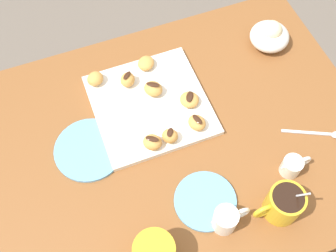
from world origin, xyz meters
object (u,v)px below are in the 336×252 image
Objects in this scene: ice_cream_bowl at (270,35)px; beignet_4 at (152,141)px; beignet_1 at (128,80)px; dining_table at (177,159)px; pastry_plate_square at (150,105)px; saucer_sky_right at (206,201)px; chocolate_sauce_pitcher at (292,166)px; saucer_sky_left at (89,150)px; beignet_7 at (147,63)px; cream_pitcher_white at (226,219)px; beignet_3 at (95,79)px; beignet_5 at (189,100)px; beignet_2 at (197,123)px; beignet_6 at (170,135)px; beignet_0 at (153,89)px; coffee_mug_mustard_left at (283,204)px.

ice_cream_bowl is 2.37× the size of beignet_4.
dining_table is at bearing 108.23° from beignet_1.
saucer_sky_right is at bearing 96.20° from pastry_plate_square.
saucer_sky_left is at bearing -27.20° from chocolate_sauce_pitcher.
beignet_7 reaches higher than saucer_sky_left.
cream_pitcher_white is 0.54m from beignet_3.
beignet_1 is 0.19m from beignet_5.
beignet_2 is 1.02× the size of beignet_4.
chocolate_sauce_pitcher reaches higher than beignet_6.
cream_pitcher_white reaches higher than saucer_sky_left.
saucer_sky_left is at bearing -12.97° from dining_table.
dining_table is 19.70× the size of beignet_5.
cream_pitcher_white is (-0.05, 0.39, 0.03)m from pastry_plate_square.
beignet_0 is (-0.02, -0.03, 0.03)m from pastry_plate_square.
saucer_sky_left reaches higher than dining_table.
coffee_mug_mustard_left is at bearing 121.19° from beignet_3.
beignet_3 is at bearing -3.94° from ice_cream_bowl.
beignet_1 is at bearing 155.80° from beignet_3.
beignet_6 is at bearing 102.84° from beignet_1.
chocolate_sauce_pitcher is (0.15, 0.41, -0.01)m from ice_cream_bowl.
dining_table is at bearing 94.41° from beignet_0.
beignet_6 is 0.81× the size of beignet_7.
beignet_7 is at bearing -87.95° from cream_pitcher_white.
cream_pitcher_white is 2.13× the size of beignet_3.
coffee_mug_mustard_left reaches higher than beignet_3.
beignet_2 is at bearing -106.46° from saucer_sky_right.
ice_cream_bowl is at bearing 176.06° from beignet_3.
beignet_6 is (0.04, -0.26, -0.00)m from cream_pitcher_white.
beignet_0 is 1.06× the size of beignet_2.
chocolate_sauce_pitcher is 0.51m from beignet_1.
beignet_5 is at bearing -173.17° from saucer_sky_left.
ice_cream_bowl is at bearing -165.48° from saucer_sky_left.
beignet_1 is (0.07, -0.41, 0.03)m from saucer_sky_right.
beignet_2 is 0.08m from beignet_5.
beignet_0 is 0.08m from beignet_1.
ice_cream_bowl is at bearing -171.95° from beignet_0.
dining_table is 24.87× the size of beignet_6.
beignet_5 is at bearing -75.87° from coffee_mug_mustard_left.
saucer_sky_left is 4.34× the size of beignet_6.
beignet_1 is at bearing -64.47° from coffee_mug_mustard_left.
beignet_5 and beignet_7 have the same top height.
pastry_plate_square is 7.31× the size of beignet_6.
beignet_7 is (-0.16, -0.00, -0.00)m from beignet_3.
saucer_sky_left is at bearing 44.34° from beignet_1.
beignet_4 reaches higher than beignet_3.
beignet_4 is (0.07, -0.00, 0.16)m from dining_table.
saucer_sky_left is at bearing -7.84° from beignet_2.
beignet_5 is (-0.23, 0.16, -0.00)m from beignet_3.
pastry_plate_square is 5.79× the size of beignet_5.
beignet_6 reaches higher than dining_table.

